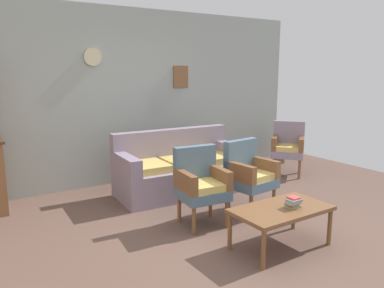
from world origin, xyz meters
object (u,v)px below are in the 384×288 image
(floral_couch, at_px, (180,170))
(coffee_table, at_px, (281,212))
(floor_vase_by_wall, at_px, (279,144))
(armchair_by_doorway, at_px, (249,173))
(armchair_near_couch_end, at_px, (201,182))
(wingback_chair_by_fireplace, at_px, (288,146))
(book_stack_on_table, at_px, (293,202))

(floral_couch, height_order, coffee_table, floral_couch)
(coffee_table, bearing_deg, floor_vase_by_wall, 44.51)
(armchair_by_doorway, bearing_deg, coffee_table, -113.27)
(armchair_near_couch_end, distance_m, armchair_by_doorway, 0.74)
(floor_vase_by_wall, bearing_deg, wingback_chair_by_fireplace, -126.48)
(coffee_table, bearing_deg, armchair_near_couch_end, 109.68)
(floor_vase_by_wall, bearing_deg, floral_couch, -168.72)
(floral_couch, bearing_deg, book_stack_on_table, -89.32)
(floral_couch, relative_size, book_stack_on_table, 12.11)
(floral_couch, distance_m, floor_vase_by_wall, 2.60)
(floral_couch, bearing_deg, armchair_near_couch_end, -109.74)
(armchair_near_couch_end, relative_size, book_stack_on_table, 5.78)
(floral_couch, distance_m, armchair_near_couch_end, 1.21)
(floral_couch, xyz_separation_m, wingback_chair_by_fireplace, (2.05, -0.17, 0.17))
(wingback_chair_by_fireplace, height_order, coffee_table, wingback_chair_by_fireplace)
(floor_vase_by_wall, bearing_deg, armchair_near_couch_end, -151.03)
(book_stack_on_table, height_order, floor_vase_by_wall, floor_vase_by_wall)
(armchair_near_couch_end, relative_size, wingback_chair_by_fireplace, 1.00)
(floral_couch, bearing_deg, armchair_by_doorway, -73.03)
(floral_couch, distance_m, book_stack_on_table, 2.14)
(floral_couch, bearing_deg, floor_vase_by_wall, 11.28)
(book_stack_on_table, bearing_deg, armchair_by_doorway, 72.81)
(armchair_by_doorway, height_order, floor_vase_by_wall, armchair_by_doorway)
(armchair_by_doorway, bearing_deg, armchair_near_couch_end, -179.05)
(wingback_chair_by_fireplace, relative_size, book_stack_on_table, 5.78)
(armchair_by_doorway, xyz_separation_m, coffee_table, (-0.41, -0.95, -0.12))
(floral_couch, relative_size, coffee_table, 1.88)
(coffee_table, bearing_deg, armchair_by_doorway, 66.73)
(armchair_by_doorway, bearing_deg, floor_vase_by_wall, 36.30)
(wingback_chair_by_fireplace, bearing_deg, armchair_by_doorway, -151.01)
(wingback_chair_by_fireplace, bearing_deg, armchair_near_couch_end, -158.64)
(floral_couch, height_order, wingback_chair_by_fireplace, same)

